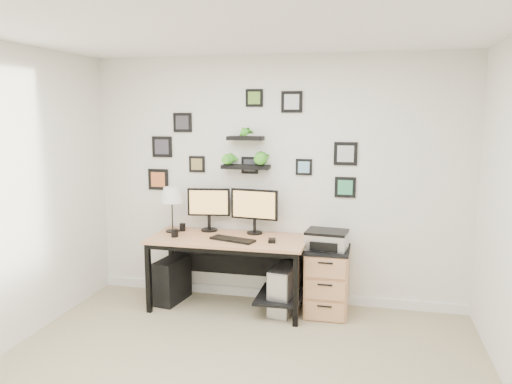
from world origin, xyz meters
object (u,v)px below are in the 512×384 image
(pc_tower_black, at_px, (172,280))
(file_cabinet, at_px, (327,281))
(pc_tower_grey, at_px, (284,289))
(printer, at_px, (327,240))
(monitor_right, at_px, (254,207))
(mug, at_px, (175,233))
(monitor_left, at_px, (209,206))
(table_lamp, at_px, (172,196))
(desk, at_px, (232,249))

(pc_tower_black, xyz_separation_m, file_cabinet, (1.65, 0.05, 0.10))
(pc_tower_grey, distance_m, printer, 0.67)
(file_cabinet, bearing_deg, monitor_right, 170.88)
(mug, distance_m, pc_tower_grey, 1.26)
(pc_tower_grey, height_order, printer, printer)
(pc_tower_black, height_order, file_cabinet, file_cabinet)
(monitor_left, xyz_separation_m, monitor_right, (0.50, -0.02, 0.01))
(table_lamp, bearing_deg, monitor_left, 18.45)
(monitor_left, xyz_separation_m, printer, (1.27, -0.14, -0.26))
(pc_tower_black, bearing_deg, mug, -45.98)
(desk, height_order, monitor_left, monitor_left)
(mug, xyz_separation_m, file_cabinet, (1.55, 0.19, -0.46))
(monitor_right, distance_m, printer, 0.82)
(mug, bearing_deg, table_lamp, 117.51)
(mug, height_order, pc_tower_black, mug)
(mug, height_order, printer, printer)
(monitor_right, height_order, pc_tower_grey, monitor_right)
(monitor_right, height_order, pc_tower_black, monitor_right)
(table_lamp, bearing_deg, pc_tower_grey, -4.50)
(desk, xyz_separation_m, file_cabinet, (0.98, 0.06, -0.29))
(table_lamp, relative_size, pc_tower_grey, 0.96)
(pc_tower_black, distance_m, pc_tower_grey, 1.23)
(desk, relative_size, printer, 3.73)
(monitor_right, xyz_separation_m, file_cabinet, (0.78, -0.13, -0.70))
(desk, relative_size, table_lamp, 3.30)
(printer, bearing_deg, file_cabinet, -18.18)
(pc_tower_grey, bearing_deg, monitor_left, 165.68)
(desk, height_order, pc_tower_black, desk)
(monitor_right, height_order, file_cabinet, monitor_right)
(pc_tower_black, height_order, printer, printer)
(file_cabinet, bearing_deg, table_lamp, 179.39)
(monitor_right, relative_size, mug, 6.18)
(pc_tower_grey, xyz_separation_m, printer, (0.41, 0.08, 0.52))
(monitor_right, bearing_deg, mug, -157.73)
(table_lamp, height_order, pc_tower_black, table_lamp)
(desk, bearing_deg, pc_tower_black, 179.30)
(file_cabinet, distance_m, printer, 0.43)
(monitor_left, distance_m, printer, 1.31)
(pc_tower_black, bearing_deg, printer, 10.80)
(pc_tower_black, xyz_separation_m, pc_tower_grey, (1.22, -0.03, 0.00))
(desk, distance_m, mug, 0.61)
(table_lamp, xyz_separation_m, mug, (0.11, -0.21, -0.35))
(mug, bearing_deg, pc_tower_grey, 5.52)
(printer, bearing_deg, desk, -176.24)
(pc_tower_black, distance_m, printer, 1.72)
(monitor_right, relative_size, pc_tower_black, 1.09)
(monitor_right, bearing_deg, desk, -136.31)
(table_lamp, relative_size, mug, 5.86)
(pc_tower_black, bearing_deg, monitor_right, 20.35)
(monitor_right, bearing_deg, printer, -8.94)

